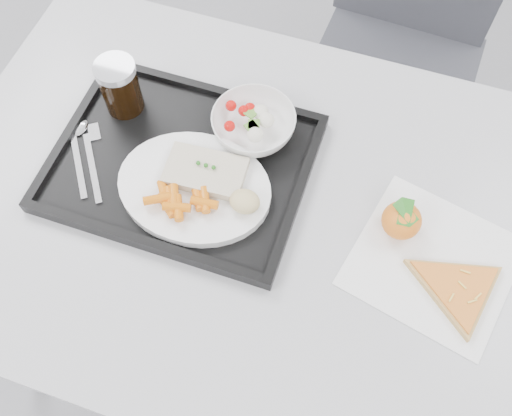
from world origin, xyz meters
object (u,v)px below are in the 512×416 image
at_px(dinner_plate, 194,187).
at_px(tangerine, 402,220).
at_px(tray, 182,164).
at_px(salad_bowl, 254,125).
at_px(chair, 404,32).
at_px(table, 268,226).
at_px(pizza_slice, 458,289).
at_px(cola_glass, 120,86).

height_order(dinner_plate, tangerine, tangerine).
height_order(tray, salad_bowl, salad_bowl).
height_order(chair, tangerine, chair).
bearing_deg(salad_bowl, tray, -134.66).
bearing_deg(table, pizza_slice, -7.68).
xyz_separation_m(salad_bowl, tangerine, (0.29, -0.10, -0.00)).
bearing_deg(pizza_slice, table, 172.32).
relative_size(dinner_plate, salad_bowl, 1.78).
relative_size(table, dinner_plate, 4.44).
height_order(table, cola_glass, cola_glass).
bearing_deg(tray, chair, 65.16).
relative_size(tray, tangerine, 5.23).
bearing_deg(salad_bowl, chair, 69.74).
bearing_deg(tray, salad_bowl, 45.34).
distance_m(table, chair, 0.74).
relative_size(table, chair, 1.29).
bearing_deg(tray, table, -10.84).
distance_m(table, salad_bowl, 0.19).
bearing_deg(pizza_slice, tangerine, 145.39).
xyz_separation_m(tray, dinner_plate, (0.04, -0.05, 0.02)).
distance_m(table, tangerine, 0.24).
relative_size(tray, cola_glass, 4.17).
xyz_separation_m(chair, cola_glass, (-0.46, -0.60, 0.28)).
relative_size(dinner_plate, cola_glass, 2.50).
distance_m(cola_glass, pizza_slice, 0.68).
bearing_deg(cola_glass, tray, -29.65).
xyz_separation_m(table, chair, (0.14, 0.71, -0.15)).
height_order(chair, dinner_plate, chair).
distance_m(cola_glass, tangerine, 0.55).
xyz_separation_m(dinner_plate, tangerine, (0.35, 0.05, 0.01)).
distance_m(salad_bowl, tangerine, 0.31).
bearing_deg(cola_glass, dinner_plate, -34.13).
relative_size(tray, pizza_slice, 1.98).
bearing_deg(tangerine, cola_glass, 171.17).
bearing_deg(tangerine, pizza_slice, -34.61).
xyz_separation_m(chair, tray, (-0.31, -0.68, 0.22)).
bearing_deg(cola_glass, pizza_slice, -13.91).
height_order(table, tangerine, tangerine).
height_order(tangerine, pizza_slice, tangerine).
bearing_deg(salad_bowl, pizza_slice, -24.04).
bearing_deg(cola_glass, chair, 52.19).
bearing_deg(chair, cola_glass, -127.81).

